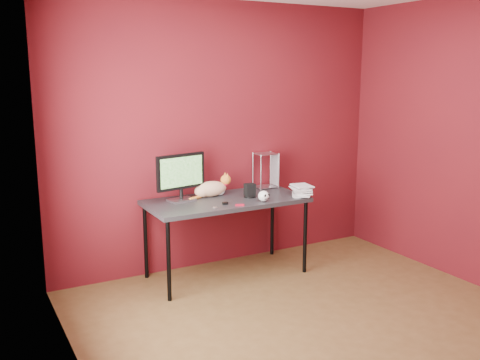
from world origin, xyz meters
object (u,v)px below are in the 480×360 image
desk (226,204)px  skull_mug (264,196)px  speaker (250,191)px  monitor (181,175)px  cat (211,189)px  book_stack (294,138)px

desk → skull_mug: (0.26, -0.25, 0.10)m
speaker → skull_mug: bearing=-78.2°
desk → monitor: monitor is taller
cat → skull_mug: cat is taller
skull_mug → monitor: bearing=136.4°
desk → monitor: size_ratio=2.99×
desk → speaker: size_ratio=11.46×
speaker → book_stack: size_ratio=0.12×
monitor → cat: monitor is taller
skull_mug → desk: bearing=122.9°
desk → speaker: speaker is taller
monitor → cat: (0.32, 0.03, -0.17)m
speaker → book_stack: 0.65m
monitor → speaker: size_ratio=3.83×
desk → cat: (-0.07, 0.17, 0.13)m
monitor → book_stack: 1.12m
speaker → book_stack: book_stack is taller
speaker → desk: bearing=174.6°
cat → speaker: size_ratio=3.55×
desk → speaker: (0.23, -0.04, 0.11)m
desk → speaker: 0.26m
book_stack → skull_mug: bearing=-168.2°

